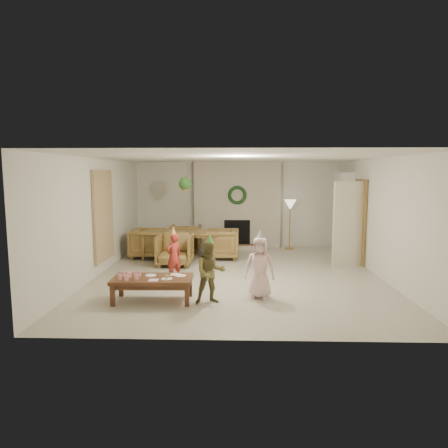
{
  "coord_description": "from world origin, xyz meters",
  "views": [
    {
      "loc": [
        -0.03,
        -8.61,
        2.2
      ],
      "look_at": [
        -0.3,
        0.4,
        1.05
      ],
      "focal_mm": 32.55,
      "sensor_mm": 36.0,
      "label": 1
    }
  ],
  "objects_px": {
    "dining_table": "(181,245)",
    "child_pink": "(260,267)",
    "dining_chair_far": "(185,238)",
    "dining_chair_right": "(222,244)",
    "dining_chair_left": "(148,243)",
    "child_plaid": "(210,272)",
    "child_red": "(174,256)",
    "dining_chair_near": "(175,250)",
    "coffee_table_top": "(153,279)"
  },
  "relations": [
    {
      "from": "coffee_table_top",
      "to": "child_pink",
      "type": "height_order",
      "value": "child_pink"
    },
    {
      "from": "dining_chair_right",
      "to": "child_plaid",
      "type": "distance_m",
      "value": 3.61
    },
    {
      "from": "child_red",
      "to": "coffee_table_top",
      "type": "bearing_deg",
      "value": 41.57
    },
    {
      "from": "dining_chair_near",
      "to": "coffee_table_top",
      "type": "distance_m",
      "value": 2.7
    },
    {
      "from": "child_plaid",
      "to": "dining_chair_near",
      "type": "bearing_deg",
      "value": 96.41
    },
    {
      "from": "child_red",
      "to": "child_plaid",
      "type": "height_order",
      "value": "child_plaid"
    },
    {
      "from": "dining_chair_near",
      "to": "coffee_table_top",
      "type": "relative_size",
      "value": 0.62
    },
    {
      "from": "dining_table",
      "to": "coffee_table_top",
      "type": "xyz_separation_m",
      "value": [
        0.01,
        -3.56,
        0.04
      ]
    },
    {
      "from": "dining_chair_far",
      "to": "dining_chair_right",
      "type": "height_order",
      "value": "same"
    },
    {
      "from": "dining_chair_left",
      "to": "dining_chair_far",
      "type": "bearing_deg",
      "value": -45.0
    },
    {
      "from": "dining_chair_near",
      "to": "child_plaid",
      "type": "xyz_separation_m",
      "value": [
        1.01,
        -2.77,
        0.15
      ]
    },
    {
      "from": "dining_chair_far",
      "to": "child_plaid",
      "type": "distance_m",
      "value": 4.6
    },
    {
      "from": "dining_chair_right",
      "to": "child_plaid",
      "type": "xyz_separation_m",
      "value": [
        -0.08,
        -3.61,
        0.15
      ]
    },
    {
      "from": "dining_table",
      "to": "dining_chair_left",
      "type": "height_order",
      "value": "dining_chair_left"
    },
    {
      "from": "dining_chair_left",
      "to": "coffee_table_top",
      "type": "distance_m",
      "value": 3.68
    },
    {
      "from": "dining_table",
      "to": "child_plaid",
      "type": "height_order",
      "value": "child_plaid"
    },
    {
      "from": "dining_chair_near",
      "to": "child_pink",
      "type": "relative_size",
      "value": 0.77
    },
    {
      "from": "coffee_table_top",
      "to": "child_red",
      "type": "bearing_deg",
      "value": 82.55
    },
    {
      "from": "dining_chair_right",
      "to": "coffee_table_top",
      "type": "xyz_separation_m",
      "value": [
        -1.07,
        -3.54,
        0.01
      ]
    },
    {
      "from": "dining_chair_near",
      "to": "child_red",
      "type": "relative_size",
      "value": 0.86
    },
    {
      "from": "dining_table",
      "to": "child_red",
      "type": "relative_size",
      "value": 2.01
    },
    {
      "from": "dining_chair_far",
      "to": "dining_chair_right",
      "type": "relative_size",
      "value": 1.0
    },
    {
      "from": "child_red",
      "to": "child_plaid",
      "type": "bearing_deg",
      "value": 77.29
    },
    {
      "from": "child_red",
      "to": "dining_chair_left",
      "type": "bearing_deg",
      "value": -107.2
    },
    {
      "from": "dining_chair_near",
      "to": "child_pink",
      "type": "bearing_deg",
      "value": -51.48
    },
    {
      "from": "dining_table",
      "to": "dining_chair_near",
      "type": "bearing_deg",
      "value": -90.0
    },
    {
      "from": "dining_chair_near",
      "to": "dining_chair_far",
      "type": "bearing_deg",
      "value": 90.0
    },
    {
      "from": "dining_chair_left",
      "to": "dining_table",
      "type": "bearing_deg",
      "value": -90.0
    },
    {
      "from": "child_red",
      "to": "child_plaid",
      "type": "relative_size",
      "value": 0.91
    },
    {
      "from": "dining_chair_left",
      "to": "child_pink",
      "type": "xyz_separation_m",
      "value": [
        2.71,
        -3.32,
        0.16
      ]
    },
    {
      "from": "child_red",
      "to": "dining_chair_near",
      "type": "bearing_deg",
      "value": -124.66
    },
    {
      "from": "dining_chair_far",
      "to": "dining_chair_left",
      "type": "relative_size",
      "value": 1.0
    },
    {
      "from": "dining_chair_near",
      "to": "dining_chair_right",
      "type": "relative_size",
      "value": 1.0
    },
    {
      "from": "dining_chair_left",
      "to": "dining_chair_right",
      "type": "relative_size",
      "value": 1.0
    },
    {
      "from": "coffee_table_top",
      "to": "child_red",
      "type": "xyz_separation_m",
      "value": [
        0.15,
        1.41,
        0.1
      ]
    },
    {
      "from": "dining_chair_far",
      "to": "child_plaid",
      "type": "height_order",
      "value": "child_plaid"
    },
    {
      "from": "child_plaid",
      "to": "child_pink",
      "type": "xyz_separation_m",
      "value": [
        0.85,
        0.32,
        0.01
      ]
    },
    {
      "from": "dining_table",
      "to": "dining_chair_far",
      "type": "relative_size",
      "value": 2.34
    },
    {
      "from": "child_pink",
      "to": "dining_chair_left",
      "type": "bearing_deg",
      "value": 141.13
    },
    {
      "from": "dining_table",
      "to": "dining_chair_far",
      "type": "distance_m",
      "value": 0.86
    },
    {
      "from": "dining_chair_right",
      "to": "child_pink",
      "type": "distance_m",
      "value": 3.38
    },
    {
      "from": "child_red",
      "to": "child_pink",
      "type": "distance_m",
      "value": 2.05
    },
    {
      "from": "child_plaid",
      "to": "child_pink",
      "type": "height_order",
      "value": "child_pink"
    },
    {
      "from": "child_red",
      "to": "dining_table",
      "type": "bearing_deg",
      "value": -128.16
    },
    {
      "from": "dining_table",
      "to": "child_red",
      "type": "bearing_deg",
      "value": -84.7
    },
    {
      "from": "dining_chair_right",
      "to": "child_plaid",
      "type": "height_order",
      "value": "child_plaid"
    },
    {
      "from": "dining_chair_right",
      "to": "child_pink",
      "type": "height_order",
      "value": "child_pink"
    },
    {
      "from": "dining_chair_left",
      "to": "child_plaid",
      "type": "bearing_deg",
      "value": -151.87
    },
    {
      "from": "dining_table",
      "to": "child_pink",
      "type": "distance_m",
      "value": 3.79
    },
    {
      "from": "dining_chair_left",
      "to": "child_red",
      "type": "bearing_deg",
      "value": -153.74
    }
  ]
}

